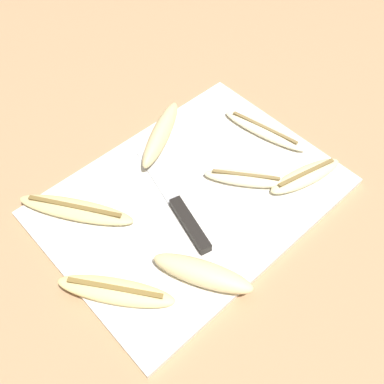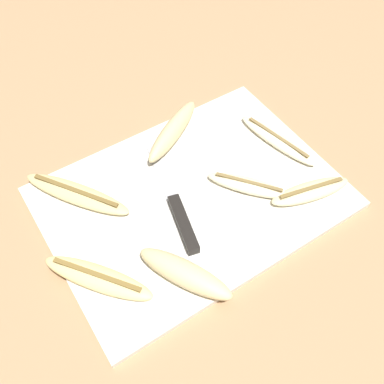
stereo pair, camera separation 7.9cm
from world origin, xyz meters
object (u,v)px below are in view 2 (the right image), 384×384
Objects in this scene: banana_soft_right at (310,191)px; banana_golden_short at (98,278)px; banana_bright_far at (278,140)px; banana_pale_long at (248,185)px; banana_spotted_left at (77,194)px; banana_ripe_center at (185,273)px; banana_mellow_near at (173,131)px; knife at (179,213)px.

banana_soft_right is 0.39m from banana_golden_short.
banana_soft_right is at bearing -103.88° from banana_bright_far.
banana_spotted_left is at bearing 150.30° from banana_pale_long.
banana_soft_right is 0.90× the size of banana_golden_short.
banana_golden_short is 1.24× the size of banana_pale_long.
banana_bright_far is 0.34m from banana_ripe_center.
banana_mellow_near reaches higher than banana_soft_right.
banana_golden_short is at bearing 148.91° from banana_ripe_center.
knife is 1.27× the size of banana_spotted_left.
banana_soft_right is (0.13, -0.25, -0.01)m from banana_mellow_near.
banana_spotted_left is 0.30m from banana_pale_long.
banana_bright_far is 1.05× the size of banana_golden_short.
banana_pale_long is at bearing 24.44° from banana_ripe_center.
knife is 0.19m from banana_mellow_near.
knife is 0.12m from banana_ripe_center.
banana_pale_long reaches higher than banana_bright_far.
banana_pale_long is (0.05, -0.18, -0.01)m from banana_mellow_near.
banana_mellow_near is at bearing 37.51° from banana_golden_short.
banana_soft_right is at bearing -7.66° from knife.
banana_ripe_center is at bearing -154.69° from banana_bright_far.
knife is 0.24m from banana_soft_right.
banana_mellow_near is 0.30m from banana_ripe_center.
banana_spotted_left is (-0.22, -0.03, -0.01)m from banana_mellow_near.
knife and banana_bright_far have the same top height.
knife is 1.60× the size of banana_soft_right.
banana_bright_far is at bearing -13.70° from banana_spotted_left.
knife is at bearing 11.62° from banana_golden_short.
banana_mellow_near is 0.87× the size of banana_spotted_left.
banana_mellow_near reaches higher than banana_ripe_center.
banana_pale_long is (0.14, -0.02, 0.00)m from knife.
banana_bright_far is 0.43m from banana_golden_short.
banana_spotted_left is (-0.38, 0.09, 0.00)m from banana_bright_far.
banana_bright_far is 1.12× the size of banana_ripe_center.
banana_golden_short is at bearing -169.88° from banana_bright_far.
banana_soft_right is at bearing -39.73° from banana_pale_long.
banana_pale_long is 0.85× the size of banana_ripe_center.
banana_soft_right is 0.11m from banana_pale_long.
banana_spotted_left is 0.25m from banana_ripe_center.
banana_golden_short is 1.06× the size of banana_ripe_center.
banana_spotted_left is at bearing 166.30° from banana_bright_far.
banana_bright_far is at bearing 26.71° from banana_pale_long.
banana_soft_right is 0.27m from banana_ripe_center.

